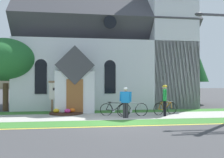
% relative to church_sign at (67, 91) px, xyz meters
% --- Properties ---
extents(ground, '(140.00, 140.00, 0.00)m').
position_rel_church_sign_xyz_m(ground, '(2.54, -0.17, -1.35)').
color(ground, '#3D3D3F').
extents(sidewalk_slab, '(32.00, 2.77, 0.01)m').
position_rel_church_sign_xyz_m(sidewalk_slab, '(2.88, -2.03, -1.34)').
color(sidewalk_slab, '#A8A59E').
rests_on(sidewalk_slab, ground).
extents(grass_verge, '(32.00, 1.62, 0.01)m').
position_rel_church_sign_xyz_m(grass_verge, '(2.88, -4.23, -1.34)').
color(grass_verge, '#38722D').
rests_on(grass_verge, ground).
extents(church_lawn, '(24.00, 1.62, 0.01)m').
position_rel_church_sign_xyz_m(church_lawn, '(2.88, 0.16, -1.34)').
color(church_lawn, '#38722D').
rests_on(church_lawn, ground).
extents(curb_paint_stripe, '(28.00, 0.16, 0.01)m').
position_rel_church_sign_xyz_m(curb_paint_stripe, '(2.88, -5.19, -1.34)').
color(curb_paint_stripe, yellow).
rests_on(curb_paint_stripe, ground).
extents(church_building, '(13.65, 10.26, 12.85)m').
position_rel_church_sign_xyz_m(church_building, '(3.46, 4.84, 3.32)').
color(church_building, silver).
rests_on(church_building, ground).
extents(church_sign, '(2.24, 0.23, 2.00)m').
position_rel_church_sign_xyz_m(church_sign, '(0.00, 0.00, 0.00)').
color(church_sign, '#7F6047').
rests_on(church_sign, ground).
extents(flower_bed, '(2.01, 2.01, 0.34)m').
position_rel_church_sign_xyz_m(flower_bed, '(-0.02, -0.60, -1.26)').
color(flower_bed, '#382319').
rests_on(flower_bed, ground).
extents(bicycle_yellow, '(1.81, 0.24, 0.82)m').
position_rel_church_sign_xyz_m(bicycle_yellow, '(3.72, -2.19, -0.96)').
color(bicycle_yellow, black).
rests_on(bicycle_yellow, ground).
extents(bicycle_blue, '(1.74, 0.44, 0.81)m').
position_rel_church_sign_xyz_m(bicycle_blue, '(2.82, -1.79, -0.98)').
color(bicycle_blue, black).
rests_on(bicycle_blue, ground).
extents(bicycle_red, '(1.63, 0.58, 0.80)m').
position_rel_church_sign_xyz_m(bicycle_red, '(5.84, -1.66, -0.97)').
color(bicycle_red, black).
rests_on(bicycle_red, ground).
extents(cyclist_in_blue_jersey, '(0.59, 0.44, 1.64)m').
position_rel_church_sign_xyz_m(cyclist_in_blue_jersey, '(3.22, -2.81, -0.39)').
color(cyclist_in_blue_jersey, '#2D2D33').
rests_on(cyclist_in_blue_jersey, ground).
extents(cyclist_in_red_jersey, '(0.38, 0.74, 1.75)m').
position_rel_church_sign_xyz_m(cyclist_in_red_jersey, '(5.57, -2.34, -0.31)').
color(cyclist_in_red_jersey, black).
rests_on(cyclist_in_red_jersey, ground).
extents(roadside_conifer, '(3.50, 3.50, 7.08)m').
position_rel_church_sign_xyz_m(roadside_conifer, '(10.53, 5.13, 3.17)').
color(roadside_conifer, '#4C3823').
rests_on(roadside_conifer, ground).
extents(yard_deciduous_tree, '(4.24, 4.24, 4.88)m').
position_rel_church_sign_xyz_m(yard_deciduous_tree, '(-4.12, 1.66, 2.08)').
color(yard_deciduous_tree, '#4C3823').
rests_on(yard_deciduous_tree, ground).
extents(distant_hill, '(79.60, 37.18, 25.13)m').
position_rel_church_sign_xyz_m(distant_hill, '(-0.51, 79.23, -1.35)').
color(distant_hill, '#847A5B').
rests_on(distant_hill, ground).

